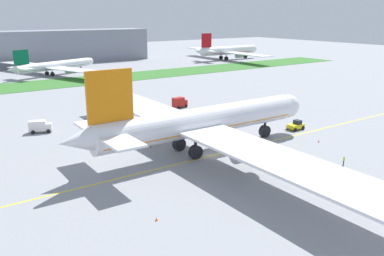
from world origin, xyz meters
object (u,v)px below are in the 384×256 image
Objects in this scene: ground_crew_wingwalker_starboard at (344,160)px; service_truck_baggage_loader at (179,102)px; service_truck_fuel_bowser at (40,126)px; parked_airliner_far_centre at (53,66)px; airliner_foreground at (199,123)px; parked_airliner_far_right at (227,51)px; ground_crew_wingwalker_port at (279,169)px; ground_crew_marshaller_front at (151,143)px; traffic_cone_near_nose at (156,219)px; traffic_cone_port_wing at (319,141)px; pushback_tug at (296,125)px.

service_truck_baggage_loader is at bearing 89.15° from ground_crew_wingwalker_starboard.
parked_airliner_far_centre reaches higher than service_truck_fuel_bowser.
airliner_foreground reaches higher than parked_airliner_far_right.
parked_airliner_far_right reaches higher than ground_crew_wingwalker_starboard.
ground_crew_wingwalker_port is at bearing 165.81° from ground_crew_wingwalker_starboard.
service_truck_fuel_bowser is (-40.06, 53.63, 0.58)m from ground_crew_wingwalker_starboard.
traffic_cone_near_nose is (-14.34, -27.09, -0.76)m from ground_crew_marshaller_front.
traffic_cone_near_nose is at bearing -175.85° from ground_crew_wingwalker_port.
ground_crew_marshaller_front reaches higher than traffic_cone_port_wing.
traffic_cone_port_wing is at bearing 57.16° from ground_crew_wingwalker_starboard.
airliner_foreground reaches higher than ground_crew_wingwalker_starboard.
parked_airliner_far_right is at bearing 44.29° from service_truck_baggage_loader.
traffic_cone_port_wing is 0.01× the size of parked_airliner_far_centre.
ground_crew_marshaller_front is at bearing -132.29° from service_truck_baggage_loader.
ground_crew_wingwalker_port is at bearing -104.97° from service_truck_baggage_loader.
service_truck_fuel_bowser is at bearing -108.57° from parked_airliner_far_centre.
pushback_tug is 10.22m from traffic_cone_port_wing.
parked_airliner_far_centre reaches higher than ground_crew_marshaller_front.
parked_airliner_far_centre is (14.90, 115.55, 3.14)m from ground_crew_marshaller_front.
parked_airliner_far_centre is (29.24, 142.63, 3.90)m from traffic_cone_near_nose.
parked_airliner_far_centre reaches higher than service_truck_baggage_loader.
service_truck_baggage_loader is (0.83, 56.52, 0.70)m from ground_crew_wingwalker_starboard.
parked_airliner_far_right is (135.05, 94.75, 3.89)m from service_truck_fuel_bowser.
parked_airliner_far_right is at bearing 35.05° from service_truck_fuel_bowser.
ground_crew_marshaller_front is at bearing 167.77° from pushback_tug.
parked_airliner_far_centre is (3.73, 140.78, 3.22)m from ground_crew_wingwalker_port.
traffic_cone_port_wing is at bearing 12.03° from traffic_cone_near_nose.
traffic_cone_port_wing is (-3.57, -9.55, -0.75)m from pushback_tug.
airliner_foreground is 29.52m from traffic_cone_near_nose.
parked_airliner_far_right reaches higher than traffic_cone_port_wing.
airliner_foreground is 56.70× the size of ground_crew_wingwalker_starboard.
ground_crew_wingwalker_starboard is 13.56m from traffic_cone_port_wing.
ground_crew_wingwalker_starboard is 0.02× the size of parked_airliner_far_right.
service_truck_baggage_loader is at bearing 75.03° from ground_crew_wingwalker_port.
ground_crew_wingwalker_port is (-24.30, -17.55, -0.07)m from pushback_tug.
traffic_cone_near_nose is (-38.89, 1.53, -0.66)m from ground_crew_wingwalker_starboard.
service_truck_fuel_bowser is 95.54m from parked_airliner_far_centre.
service_truck_fuel_bowser is at bearing 138.30° from traffic_cone_port_wing.
ground_crew_wingwalker_starboard is at bearing -90.85° from service_truck_baggage_loader.
service_truck_baggage_loader is (-10.08, 35.59, 0.61)m from pushback_tug.
service_truck_baggage_loader is (39.72, 54.99, 1.36)m from traffic_cone_near_nose.
ground_crew_wingwalker_port is 0.29× the size of service_truck_fuel_bowser.
ground_crew_marshaller_front is 0.32× the size of service_truck_fuel_bowser.
ground_crew_wingwalker_port is at bearing -76.53° from airliner_foreground.
service_truck_fuel_bowser is (-22.42, 32.44, -4.57)m from airliner_foreground.
parked_airliner_far_centre is at bearing -177.69° from parked_airliner_far_right.
pushback_tug is 36.29m from ground_crew_marshaller_front.
traffic_cone_near_nose is at bearing -137.22° from airliner_foreground.
airliner_foreground is 19.01m from ground_crew_wingwalker_port.
ground_crew_wingwalker_port is at bearing -126.77° from parked_airliner_far_right.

